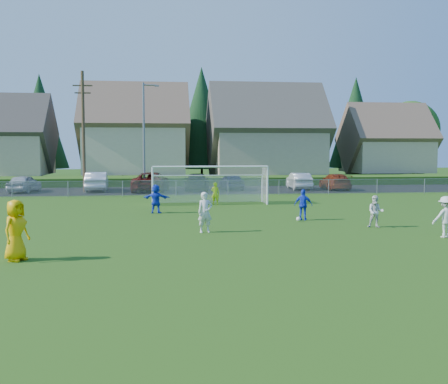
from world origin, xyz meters
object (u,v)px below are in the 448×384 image
(car_c, at_px, (151,182))
(player_blue_a, at_px, (303,205))
(referee, at_px, (16,230))
(player_white_b, at_px, (376,212))
(soccer_ball, at_px, (298,219))
(car_f, at_px, (299,181))
(player_white_a, at_px, (205,212))
(player_blue_b, at_px, (156,199))
(car_d, at_px, (197,182))
(car_b, at_px, (97,182))
(car_a, at_px, (24,184))
(soccer_goal, at_px, (209,179))
(goalkeeper, at_px, (215,194))
(car_g, at_px, (335,182))
(player_white_c, at_px, (446,217))
(car_e, at_px, (231,182))

(car_c, bearing_deg, player_blue_a, 118.60)
(referee, relative_size, player_white_b, 1.34)
(soccer_ball, distance_m, car_f, 21.02)
(player_white_a, bearing_deg, player_blue_b, 94.86)
(car_d, bearing_deg, player_white_a, 91.72)
(soccer_ball, distance_m, car_b, 23.85)
(car_a, height_order, car_c, car_c)
(player_white_b, height_order, soccer_goal, soccer_goal)
(car_c, bearing_deg, soccer_ball, 117.43)
(goalkeeper, bearing_deg, car_g, -118.48)
(player_white_b, relative_size, player_white_c, 0.87)
(player_blue_a, xyz_separation_m, player_blue_b, (-7.33, 3.80, 0.03))
(goalkeeper, distance_m, car_a, 18.77)
(player_white_a, xyz_separation_m, player_blue_a, (5.19, 3.30, -0.09))
(player_white_a, xyz_separation_m, player_white_c, (9.43, -2.45, -0.03))
(player_blue_a, distance_m, car_c, 20.86)
(player_white_c, relative_size, car_d, 0.33)
(car_b, bearing_deg, player_white_b, 119.80)
(player_blue_a, relative_size, car_a, 0.36)
(player_blue_a, relative_size, soccer_goal, 0.21)
(car_a, distance_m, car_b, 5.83)
(player_white_c, distance_m, car_d, 26.87)
(soccer_ball, relative_size, car_c, 0.04)
(soccer_ball, height_order, player_white_c, player_white_c)
(player_white_b, xyz_separation_m, car_b, (-15.04, 23.00, 0.09))
(car_e, bearing_deg, car_d, 3.51)
(referee, xyz_separation_m, car_c, (3.72, 27.58, -0.16))
(referee, relative_size, goalkeeper, 1.35)
(player_white_b, distance_m, car_a, 30.56)
(player_white_b, xyz_separation_m, player_blue_a, (-2.57, 2.82, 0.05))
(player_blue_b, distance_m, car_e, 17.69)
(player_white_a, height_order, player_blue_b, player_white_a)
(car_c, distance_m, car_g, 16.06)
(soccer_ball, xyz_separation_m, car_b, (-12.15, 20.51, 0.70))
(car_d, xyz_separation_m, soccer_goal, (0.05, -11.18, 0.89))
(car_g, bearing_deg, referee, 58.36)
(soccer_ball, relative_size, player_white_a, 0.13)
(referee, height_order, car_d, referee)
(soccer_ball, distance_m, soccer_goal, 9.79)
(goalkeeper, relative_size, car_b, 0.29)
(referee, relative_size, player_white_a, 1.13)
(referee, height_order, soccer_goal, soccer_goal)
(player_white_c, distance_m, car_c, 27.84)
(car_b, xyz_separation_m, car_d, (8.51, -0.35, -0.08))
(player_blue_a, relative_size, car_c, 0.27)
(player_white_b, height_order, car_e, player_white_b)
(car_c, height_order, car_d, car_c)
(car_d, xyz_separation_m, car_g, (12.14, -0.64, -0.03))
(car_e, distance_m, car_f, 6.05)
(car_d, bearing_deg, player_white_b, 110.85)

